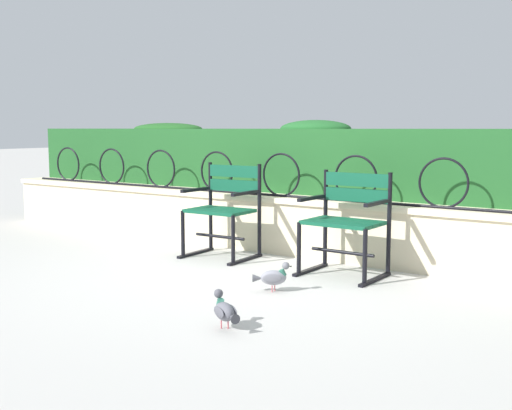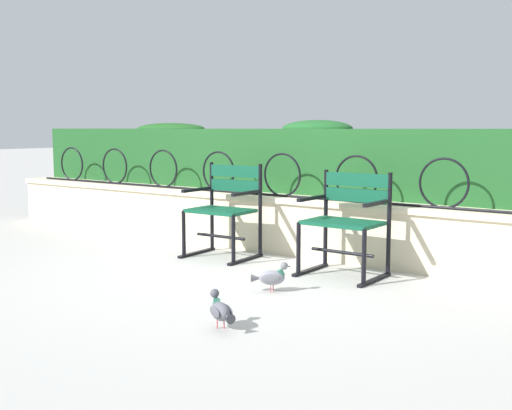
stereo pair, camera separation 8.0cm
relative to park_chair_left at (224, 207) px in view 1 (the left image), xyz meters
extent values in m
plane|color=#B7B5AF|center=(0.54, -0.40, -0.47)|extent=(60.00, 60.00, 0.00)
cube|color=beige|center=(0.54, 0.50, -0.22)|extent=(8.23, 0.35, 0.50)
cube|color=beige|center=(0.54, 0.50, 0.06)|extent=(8.23, 0.41, 0.05)
cylinder|color=black|center=(0.54, 0.43, 0.09)|extent=(7.67, 0.02, 0.02)
torus|color=black|center=(-2.78, 0.43, 0.29)|extent=(0.42, 0.02, 0.42)
torus|color=black|center=(-2.00, 0.43, 0.29)|extent=(0.42, 0.02, 0.42)
torus|color=black|center=(-1.21, 0.43, 0.29)|extent=(0.42, 0.02, 0.42)
torus|color=black|center=(-0.43, 0.43, 0.29)|extent=(0.42, 0.02, 0.42)
torus|color=black|center=(0.35, 0.43, 0.29)|extent=(0.42, 0.02, 0.42)
torus|color=black|center=(1.14, 0.43, 0.29)|extent=(0.42, 0.02, 0.42)
torus|color=black|center=(1.92, 0.43, 0.29)|extent=(0.42, 0.02, 0.42)
cube|color=#1E5123|center=(0.54, 0.97, 0.40)|extent=(8.07, 0.59, 0.65)
ellipsoid|color=#1F541F|center=(-1.61, 0.97, 0.73)|extent=(0.98, 0.53, 0.13)
ellipsoid|color=#1B4E21|center=(0.41, 0.97, 0.73)|extent=(0.76, 0.53, 0.18)
cube|color=#0F4C33|center=(0.01, -0.21, -0.03)|extent=(0.57, 0.15, 0.03)
cube|color=#0F4C33|center=(0.00, -0.08, -0.03)|extent=(0.57, 0.15, 0.03)
cube|color=#0F4C33|center=(0.00, 0.06, -0.03)|extent=(0.57, 0.15, 0.03)
cube|color=#0F4C33|center=(-0.01, 0.16, 0.33)|extent=(0.57, 0.05, 0.11)
cube|color=#0F4C33|center=(-0.01, 0.16, 0.19)|extent=(0.57, 0.05, 0.11)
cylinder|color=black|center=(0.28, 0.17, -0.03)|extent=(0.04, 0.04, 0.87)
cylinder|color=black|center=(0.29, -0.26, -0.25)|extent=(0.04, 0.04, 0.44)
cube|color=black|center=(0.29, -0.07, -0.45)|extent=(0.06, 0.52, 0.02)
cube|color=black|center=(0.29, -0.07, 0.15)|extent=(0.05, 0.40, 0.03)
cylinder|color=black|center=(-0.29, 0.15, -0.03)|extent=(0.04, 0.04, 0.87)
cylinder|color=black|center=(-0.27, -0.28, -0.25)|extent=(0.04, 0.04, 0.44)
cube|color=black|center=(-0.28, -0.09, -0.45)|extent=(0.06, 0.52, 0.02)
cube|color=black|center=(-0.28, -0.09, 0.15)|extent=(0.05, 0.40, 0.03)
cylinder|color=black|center=(0.00, -0.08, -0.27)|extent=(0.54, 0.05, 0.03)
cube|color=#0F4C33|center=(1.28, -0.22, -0.03)|extent=(0.59, 0.13, 0.03)
cube|color=#0F4C33|center=(1.28, -0.08, -0.03)|extent=(0.59, 0.13, 0.03)
cube|color=#0F4C33|center=(1.28, 0.05, -0.03)|extent=(0.59, 0.13, 0.03)
cube|color=#0F4C33|center=(1.28, 0.16, 0.31)|extent=(0.59, 0.04, 0.11)
cube|color=#0F4C33|center=(1.28, 0.16, 0.18)|extent=(0.59, 0.04, 0.11)
cylinder|color=black|center=(1.58, 0.15, -0.04)|extent=(0.04, 0.04, 0.85)
cylinder|color=black|center=(1.57, -0.28, -0.25)|extent=(0.04, 0.04, 0.44)
cube|color=black|center=(1.57, -0.09, -0.45)|extent=(0.05, 0.52, 0.02)
cube|color=black|center=(1.57, -0.09, 0.15)|extent=(0.04, 0.40, 0.03)
cylinder|color=black|center=(0.99, 0.16, -0.04)|extent=(0.04, 0.04, 0.85)
cylinder|color=black|center=(0.98, -0.27, -0.25)|extent=(0.04, 0.04, 0.44)
cube|color=black|center=(0.98, -0.08, -0.45)|extent=(0.05, 0.52, 0.02)
cube|color=black|center=(0.98, -0.08, 0.15)|extent=(0.04, 0.40, 0.03)
cylinder|color=black|center=(1.28, -0.08, -0.27)|extent=(0.56, 0.04, 0.03)
ellipsoid|color=#5B5B66|center=(1.34, -1.71, -0.36)|extent=(0.21, 0.18, 0.11)
cylinder|color=#2D6B56|center=(1.28, -1.68, -0.33)|extent=(0.07, 0.07, 0.06)
sphere|color=#494951|center=(1.26, -1.67, -0.27)|extent=(0.06, 0.06, 0.06)
cone|color=black|center=(1.23, -1.66, -0.28)|extent=(0.03, 0.02, 0.01)
cone|color=#404047|center=(1.44, -1.77, -0.37)|extent=(0.10, 0.09, 0.06)
ellipsoid|color=#4E4E56|center=(1.33, -1.76, -0.36)|extent=(0.14, 0.08, 0.07)
ellipsoid|color=#4E4E56|center=(1.37, -1.68, -0.36)|extent=(0.14, 0.08, 0.07)
cylinder|color=#C6515B|center=(1.32, -1.73, -0.44)|extent=(0.01, 0.01, 0.05)
cylinder|color=#C6515B|center=(1.35, -1.70, -0.44)|extent=(0.01, 0.01, 0.05)
ellipsoid|color=gray|center=(1.10, -0.82, -0.36)|extent=(0.21, 0.19, 0.11)
cylinder|color=#2D6B56|center=(1.15, -0.78, -0.33)|extent=(0.08, 0.07, 0.06)
sphere|color=slate|center=(1.17, -0.77, -0.27)|extent=(0.06, 0.06, 0.06)
cone|color=black|center=(1.20, -0.75, -0.28)|extent=(0.03, 0.02, 0.01)
cone|color=#595960|center=(1.00, -0.89, -0.37)|extent=(0.10, 0.09, 0.06)
ellipsoid|color=slate|center=(1.06, -0.79, -0.36)|extent=(0.13, 0.10, 0.07)
ellipsoid|color=slate|center=(1.11, -0.86, -0.36)|extent=(0.13, 0.10, 0.07)
cylinder|color=#C6515B|center=(1.09, -0.80, -0.44)|extent=(0.01, 0.01, 0.05)
cylinder|color=#C6515B|center=(1.10, -0.84, -0.44)|extent=(0.01, 0.01, 0.05)
camera|label=1|loc=(3.61, -4.62, 0.73)|focal=44.39mm
camera|label=2|loc=(3.68, -4.58, 0.73)|focal=44.39mm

